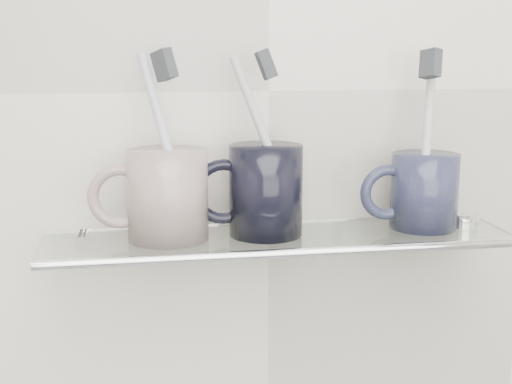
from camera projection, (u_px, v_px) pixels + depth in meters
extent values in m
plane|color=beige|center=(269.00, 91.00, 0.80)|extent=(2.50, 0.00, 2.50)
cube|color=silver|center=(279.00, 239.00, 0.77)|extent=(0.50, 0.12, 0.01)
cylinder|color=silver|center=(290.00, 253.00, 0.71)|extent=(0.50, 0.01, 0.01)
cylinder|color=silver|center=(83.00, 245.00, 0.78)|extent=(0.02, 0.03, 0.02)
cylinder|color=silver|center=(444.00, 229.00, 0.85)|extent=(0.02, 0.03, 0.02)
cylinder|color=silver|center=(168.00, 195.00, 0.74)|extent=(0.09, 0.09, 0.09)
torus|color=silver|center=(121.00, 197.00, 0.73)|extent=(0.07, 0.01, 0.07)
cylinder|color=silver|center=(166.00, 144.00, 0.73)|extent=(0.06, 0.05, 0.19)
cube|color=#2E3236|center=(164.00, 65.00, 0.72)|extent=(0.03, 0.03, 0.04)
cylinder|color=black|center=(266.00, 190.00, 0.76)|extent=(0.10, 0.10, 0.10)
torus|color=black|center=(224.00, 192.00, 0.75)|extent=(0.07, 0.01, 0.07)
cylinder|color=#B1B1B2|center=(266.00, 142.00, 0.75)|extent=(0.08, 0.03, 0.18)
cube|color=#2E3236|center=(266.00, 64.00, 0.73)|extent=(0.02, 0.02, 0.03)
cylinder|color=black|center=(424.00, 191.00, 0.79)|extent=(0.10, 0.10, 0.08)
torus|color=black|center=(387.00, 192.00, 0.78)|extent=(0.06, 0.01, 0.06)
cylinder|color=beige|center=(427.00, 138.00, 0.78)|extent=(0.04, 0.06, 0.19)
cube|color=#2E3236|center=(431.00, 64.00, 0.76)|extent=(0.02, 0.03, 0.04)
cylinder|color=silver|center=(462.00, 219.00, 0.80)|extent=(0.04, 0.04, 0.02)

